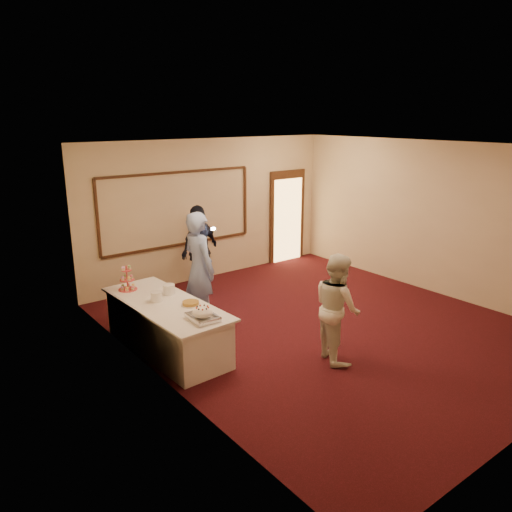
# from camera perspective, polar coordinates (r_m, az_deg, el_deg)

# --- Properties ---
(floor) EXTENTS (7.00, 7.00, 0.00)m
(floor) POSITION_cam_1_polar(r_m,az_deg,el_deg) (8.66, 7.72, -7.93)
(floor) COLOR black
(floor) RESTS_ON ground
(room_walls) EXTENTS (6.04, 7.04, 3.02)m
(room_walls) POSITION_cam_1_polar(r_m,az_deg,el_deg) (8.06, 8.25, 5.36)
(room_walls) COLOR beige
(room_walls) RESTS_ON floor
(wall_molding) EXTENTS (3.45, 0.04, 1.55)m
(wall_molding) POSITION_cam_1_polar(r_m,az_deg,el_deg) (10.41, -8.86, 5.32)
(wall_molding) COLOR #321B0F
(wall_molding) RESTS_ON room_walls
(doorway) EXTENTS (1.05, 0.07, 2.20)m
(doorway) POSITION_cam_1_polar(r_m,az_deg,el_deg) (12.16, 3.57, 4.50)
(doorway) COLOR #321B0F
(doorway) RESTS_ON floor
(buffet_table) EXTENTS (1.05, 2.48, 0.77)m
(buffet_table) POSITION_cam_1_polar(r_m,az_deg,el_deg) (7.74, -10.19, -7.90)
(buffet_table) COLOR white
(buffet_table) RESTS_ON floor
(pavlova_tray) EXTENTS (0.36, 0.50, 0.18)m
(pavlova_tray) POSITION_cam_1_polar(r_m,az_deg,el_deg) (6.89, -6.12, -6.64)
(pavlova_tray) COLOR #B0B2B7
(pavlova_tray) RESTS_ON buffet_table
(cupcake_stand) EXTENTS (0.30, 0.30, 0.44)m
(cupcake_stand) POSITION_cam_1_polar(r_m,az_deg,el_deg) (8.21, -14.51, -2.72)
(cupcake_stand) COLOR #C63F44
(cupcake_stand) RESTS_ON buffet_table
(plate_stack_a) EXTENTS (0.18, 0.18, 0.15)m
(plate_stack_a) POSITION_cam_1_polar(r_m,az_deg,el_deg) (7.64, -11.31, -4.55)
(plate_stack_a) COLOR white
(plate_stack_a) RESTS_ON buffet_table
(plate_stack_b) EXTENTS (0.19, 0.19, 0.16)m
(plate_stack_b) POSITION_cam_1_polar(r_m,az_deg,el_deg) (7.90, -9.92, -3.77)
(plate_stack_b) COLOR white
(plate_stack_b) RESTS_ON buffet_table
(tart) EXTENTS (0.28, 0.28, 0.06)m
(tart) POSITION_cam_1_polar(r_m,az_deg,el_deg) (7.43, -7.47, -5.39)
(tart) COLOR white
(tart) RESTS_ON buffet_table
(man) EXTENTS (0.49, 0.72, 1.95)m
(man) POSITION_cam_1_polar(r_m,az_deg,el_deg) (8.44, -6.48, -1.43)
(man) COLOR #7990CA
(man) RESTS_ON floor
(woman) EXTENTS (0.84, 0.94, 1.60)m
(woman) POSITION_cam_1_polar(r_m,az_deg,el_deg) (7.31, 9.26, -5.81)
(woman) COLOR white
(woman) RESTS_ON floor
(guest) EXTENTS (1.14, 0.80, 1.79)m
(guest) POSITION_cam_1_polar(r_m,az_deg,el_deg) (9.91, -6.46, 0.71)
(guest) COLOR black
(guest) RESTS_ON floor
(camera_flash) EXTENTS (0.07, 0.05, 0.05)m
(camera_flash) POSITION_cam_1_polar(r_m,az_deg,el_deg) (9.67, -4.91, 3.12)
(camera_flash) COLOR white
(camera_flash) RESTS_ON guest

